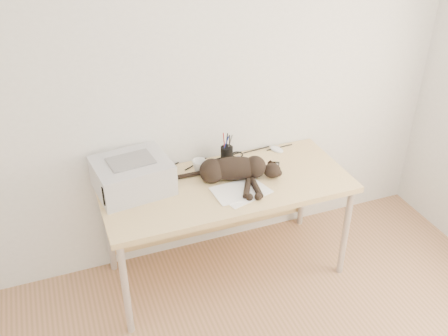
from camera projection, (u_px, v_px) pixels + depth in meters
name	position (u px, v px, depth m)	size (l,w,h in m)	color
wall_back	(207.00, 81.00, 3.19)	(3.50, 3.50, 0.00)	silver
desk	(222.00, 193.00, 3.33)	(1.60, 0.70, 0.74)	#E5C986
printer	(132.00, 175.00, 3.08)	(0.49, 0.43, 0.21)	#A7A7AC
papers	(241.00, 192.00, 3.11)	(0.37, 0.30, 0.01)	white
cat	(232.00, 170.00, 3.20)	(0.69, 0.44, 0.16)	black
mug	(199.00, 166.00, 3.30)	(0.09, 0.09, 0.08)	silver
pen_cup	(227.00, 154.00, 3.39)	(0.08, 0.08, 0.21)	black
remote_grey	(245.00, 162.00, 3.41)	(0.05, 0.17, 0.02)	slate
remote_black	(275.00, 169.00, 3.32)	(0.05, 0.17, 0.02)	black
mouse	(277.00, 148.00, 3.55)	(0.07, 0.11, 0.04)	white
cable_tangle	(211.00, 160.00, 3.44)	(1.36, 0.08, 0.01)	black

